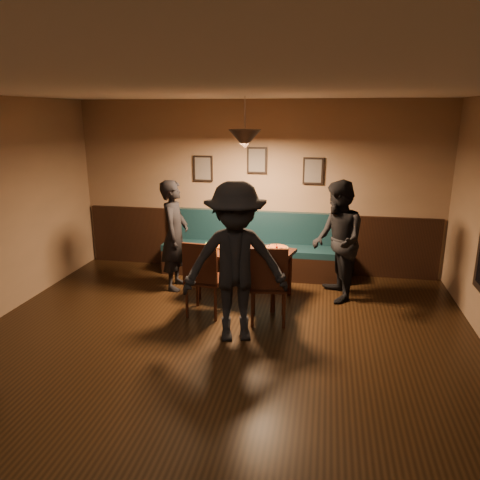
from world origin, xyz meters
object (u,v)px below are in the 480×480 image
at_px(diner_front, 236,263).
at_px(soda_glass, 281,253).
at_px(booth_bench, 254,245).
at_px(diner_left, 175,235).
at_px(tabasco_bottle, 277,250).
at_px(dining_table, 244,274).
at_px(diner_right, 337,241).
at_px(chair_near_left, 206,277).
at_px(chair_near_right, 269,283).

height_order(diner_front, soda_glass, diner_front).
distance_m(booth_bench, soda_glass, 1.37).
xyz_separation_m(diner_front, soda_glass, (0.42, 1.02, -0.17)).
xyz_separation_m(diner_left, soda_glass, (1.63, -0.42, -0.06)).
distance_m(diner_front, tabasco_bottle, 1.27).
bearing_deg(dining_table, diner_right, 21.64).
xyz_separation_m(dining_table, chair_near_left, (-0.40, -0.67, 0.16)).
bearing_deg(diner_front, diner_left, 114.10).
relative_size(dining_table, soda_glass, 9.36).
bearing_deg(tabasco_bottle, diner_right, 16.16).
height_order(dining_table, diner_left, diner_left).
distance_m(diner_right, diner_front, 1.86).
bearing_deg(booth_bench, dining_table, -88.84).
height_order(chair_near_left, diner_left, diner_left).
height_order(diner_right, tabasco_bottle, diner_right).
height_order(booth_bench, chair_near_right, chair_near_right).
distance_m(diner_front, soda_glass, 1.12).
relative_size(booth_bench, chair_near_left, 2.93).
bearing_deg(tabasco_bottle, chair_near_right, -91.89).
distance_m(booth_bench, tabasco_bottle, 1.17).
xyz_separation_m(diner_right, diner_front, (-1.17, -1.44, 0.08)).
bearing_deg(chair_near_right, soda_glass, 71.62).
xyz_separation_m(booth_bench, dining_table, (0.02, -0.96, -0.15)).
bearing_deg(chair_near_right, diner_front, -127.89).
relative_size(dining_table, tabasco_bottle, 10.02).
height_order(booth_bench, tabasco_bottle, booth_bench).
xyz_separation_m(chair_near_right, tabasco_bottle, (0.02, 0.68, 0.24)).
relative_size(chair_near_right, tabasco_bottle, 7.96).
bearing_deg(chair_near_right, booth_bench, 98.53).
bearing_deg(booth_bench, chair_near_left, -103.09).
xyz_separation_m(dining_table, chair_near_right, (0.44, -0.75, 0.17)).
xyz_separation_m(booth_bench, chair_near_right, (0.46, -1.71, 0.02)).
xyz_separation_m(dining_table, tabasco_bottle, (0.47, -0.07, 0.41)).
bearing_deg(diner_left, diner_front, -142.90).
bearing_deg(soda_glass, chair_near_left, -156.25).
bearing_deg(diner_left, diner_right, -92.85).
height_order(diner_left, soda_glass, diner_left).
bearing_deg(chair_near_right, dining_table, 114.09).
height_order(diner_left, tabasco_bottle, diner_left).
height_order(chair_near_right, diner_front, diner_front).
bearing_deg(dining_table, diner_left, -174.64).
height_order(booth_bench, diner_front, diner_front).
relative_size(diner_front, tabasco_bottle, 14.44).
distance_m(chair_near_left, diner_right, 1.92).
xyz_separation_m(soda_glass, tabasco_bottle, (-0.08, 0.19, -0.00)).
xyz_separation_m(chair_near_left, diner_right, (1.69, 0.84, 0.34)).
relative_size(chair_near_right, diner_front, 0.55).
relative_size(chair_near_right, diner_left, 0.62).
xyz_separation_m(chair_near_left, diner_front, (0.52, -0.60, 0.42)).
bearing_deg(diner_front, dining_table, 79.60).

